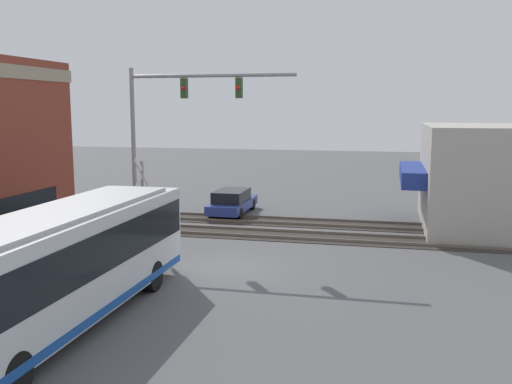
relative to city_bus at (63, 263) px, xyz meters
name	(u,v)px	position (x,y,z in m)	size (l,w,h in m)	color
ground_plane	(227,269)	(6.37, -2.80, -1.79)	(120.00, 120.00, 0.00)	#565659
shop_building	(507,178)	(16.42, -14.25, 0.77)	(8.86, 9.19, 5.11)	#B2ADA3
city_bus	(63,263)	(0.00, 0.00, 0.00)	(11.19, 2.59, 3.24)	silver
traffic_signal_gantry	(174,115)	(11.32, 1.09, 3.84)	(0.42, 7.80, 7.78)	gray
crossing_signal	(142,190)	(10.08, 2.21, 0.51)	(1.41, 1.18, 3.81)	gray
rail_track_near	(262,234)	(12.37, -2.80, -1.76)	(2.60, 60.00, 0.15)	#332D28
rail_track_far	(275,221)	(15.57, -2.80, -1.76)	(2.60, 60.00, 0.15)	#332D28
parked_car_blue	(232,202)	(17.20, 0.00, -1.14)	(4.85, 1.82, 1.39)	navy
pedestrian_at_crossing	(149,217)	(10.84, 2.29, -0.86)	(0.34, 0.34, 1.82)	black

